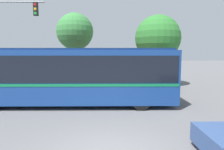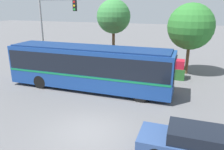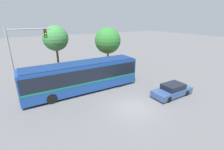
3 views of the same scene
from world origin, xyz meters
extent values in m
cube|color=navy|center=(-2.46, 5.53, 1.67)|extent=(12.22, 2.56, 2.85)
cube|color=black|center=(-2.46, 5.53, 2.13)|extent=(11.97, 2.60, 1.37)
cube|color=#147A47|center=(-2.46, 5.53, 1.33)|extent=(12.10, 2.59, 0.14)
cube|color=black|center=(3.66, 5.54, 2.02)|extent=(0.06, 2.16, 1.59)
cube|color=navy|center=(-2.46, 5.53, 3.15)|extent=(11.73, 2.35, 0.10)
cylinder|color=black|center=(1.69, 6.66, 0.50)|extent=(1.00, 0.30, 1.00)
cylinder|color=black|center=(1.69, 4.41, 0.50)|extent=(1.00, 0.30, 1.00)
cylinder|color=black|center=(-6.01, 6.65, 0.50)|extent=(1.00, 0.30, 1.00)
cylinder|color=black|center=(3.49, 0.49, 0.30)|extent=(0.61, 0.22, 0.60)
cylinder|color=gray|center=(-6.59, 8.78, 6.51)|extent=(4.16, 0.12, 0.12)
cube|color=black|center=(-5.13, 8.78, 6.01)|extent=(0.30, 0.22, 0.90)
cylinder|color=red|center=(-5.13, 8.66, 6.31)|extent=(0.18, 0.02, 0.18)
cylinder|color=yellow|center=(-5.13, 8.66, 6.01)|extent=(0.18, 0.02, 0.18)
cylinder|color=green|center=(-5.13, 8.66, 5.71)|extent=(0.18, 0.02, 0.18)
cube|color=#286028|center=(-0.39, 10.20, 0.47)|extent=(9.27, 1.08, 0.95)
cube|color=#B7192D|center=(-0.39, 10.20, 1.30)|extent=(9.09, 1.03, 0.69)
cylinder|color=brown|center=(-3.21, 13.32, 1.85)|extent=(0.30, 0.30, 3.71)
sphere|color=#387F3D|center=(-3.21, 13.32, 4.95)|extent=(3.45, 3.45, 3.45)
cylinder|color=brown|center=(4.33, 12.10, 1.41)|extent=(0.28, 0.28, 2.82)
sphere|color=#2D752D|center=(4.33, 12.10, 4.27)|extent=(4.03, 4.03, 4.03)
camera|label=1|loc=(0.07, -5.39, 2.94)|focal=31.19mm
camera|label=2|loc=(4.33, -8.75, 5.99)|focal=35.54mm
camera|label=3|loc=(-8.00, -9.82, 7.51)|focal=25.59mm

